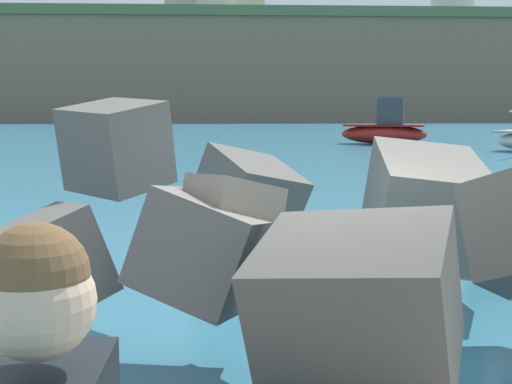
# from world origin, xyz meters

# --- Properties ---
(ground_plane) EXTENTS (400.00, 400.00, 0.00)m
(ground_plane) POSITION_xyz_m (0.00, 0.00, 0.00)
(ground_plane) COLOR #2D6B84
(breakwater_jetty) EXTENTS (33.06, 6.86, 2.48)m
(breakwater_jetty) POSITION_xyz_m (0.27, 1.81, 1.07)
(breakwater_jetty) COLOR #4C4944
(breakwater_jetty) RESTS_ON ground
(boat_near_right) EXTENTS (4.90, 3.07, 2.58)m
(boat_near_right) POSITION_xyz_m (8.07, 31.61, 0.80)
(boat_near_right) COLOR maroon
(boat_near_right) RESTS_ON ground
(headland_bluff) EXTENTS (109.54, 30.70, 13.69)m
(headland_bluff) POSITION_xyz_m (15.66, 92.53, 6.87)
(headland_bluff) COLOR #756651
(headland_bluff) RESTS_ON ground
(station_building_central) EXTENTS (5.56, 5.18, 4.51)m
(station_building_central) POSITION_xyz_m (3.08, 98.76, 15.96)
(station_building_central) COLOR #B2ADA3
(station_building_central) RESTS_ON headland_bluff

